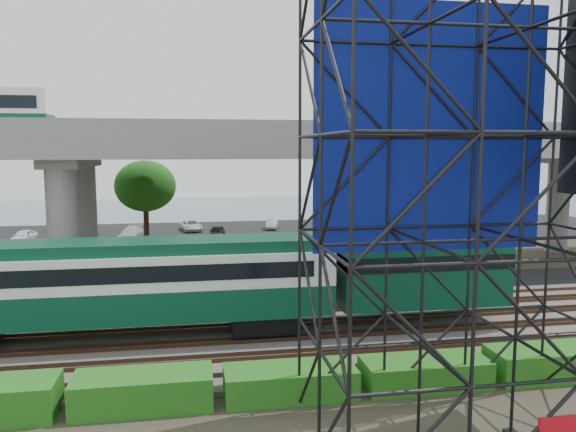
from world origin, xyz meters
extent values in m
plane|color=#474233|center=(0.00, 0.00, 0.00)|extent=(140.00, 140.00, 0.00)
cube|color=slate|center=(0.00, 2.00, 0.10)|extent=(90.00, 12.00, 0.20)
cube|color=black|center=(0.00, 10.50, 0.04)|extent=(90.00, 5.00, 0.08)
cube|color=black|center=(0.00, 34.00, 0.04)|extent=(90.00, 18.00, 0.08)
cube|color=slate|center=(0.00, 56.00, 0.01)|extent=(140.00, 40.00, 0.03)
cube|color=#472D1E|center=(0.00, -2.72, 0.28)|extent=(90.00, 0.08, 0.16)
cube|color=#472D1E|center=(0.00, -1.28, 0.28)|extent=(90.00, 0.08, 0.16)
cube|color=#472D1E|center=(0.00, -0.72, 0.28)|extent=(90.00, 0.08, 0.16)
cube|color=#472D1E|center=(0.00, 0.72, 0.28)|extent=(90.00, 0.08, 0.16)
cube|color=#472D1E|center=(0.00, 1.28, 0.28)|extent=(90.00, 0.08, 0.16)
cube|color=#472D1E|center=(0.00, 2.72, 0.28)|extent=(90.00, 0.08, 0.16)
cube|color=#472D1E|center=(0.00, 3.28, 0.28)|extent=(90.00, 0.08, 0.16)
cube|color=#472D1E|center=(0.00, 4.72, 0.28)|extent=(90.00, 0.08, 0.16)
cube|color=#472D1E|center=(0.00, 5.28, 0.28)|extent=(90.00, 0.08, 0.16)
cube|color=#472D1E|center=(0.00, 6.72, 0.28)|extent=(90.00, 0.08, 0.16)
cube|color=black|center=(0.89, 2.00, 0.81)|extent=(3.00, 2.20, 0.90)
cube|color=#083D28|center=(-5.61, 2.00, 1.96)|extent=(19.00, 3.00, 1.40)
cube|color=silver|center=(-5.61, 2.00, 3.41)|extent=(19.00, 3.00, 1.50)
cube|color=#083D28|center=(-5.61, 2.00, 4.41)|extent=(19.00, 2.60, 0.50)
cube|color=black|center=(-4.61, 2.00, 3.46)|extent=(15.00, 3.06, 0.70)
cube|color=#083D28|center=(8.39, 2.00, 2.96)|extent=(8.00, 3.00, 3.40)
cube|color=#9E9B93|center=(0.00, 16.00, 8.60)|extent=(80.00, 12.00, 1.20)
cube|color=#9E9B93|center=(0.00, 10.25, 9.75)|extent=(80.00, 0.50, 1.10)
cube|color=#9E9B93|center=(0.00, 21.75, 9.75)|extent=(80.00, 0.50, 1.10)
cylinder|color=#9E9B93|center=(-10.00, 12.50, 4.00)|extent=(1.80, 1.80, 8.00)
cylinder|color=#9E9B93|center=(-10.00, 19.50, 4.00)|extent=(1.80, 1.80, 8.00)
cube|color=#9E9B93|center=(-10.00, 16.00, 7.70)|extent=(2.40, 9.00, 0.60)
cylinder|color=#9E9B93|center=(10.00, 12.50, 4.00)|extent=(1.80, 1.80, 8.00)
cylinder|color=#9E9B93|center=(10.00, 19.50, 4.00)|extent=(1.80, 1.80, 8.00)
cube|color=#9E9B93|center=(10.00, 16.00, 7.70)|extent=(2.40, 9.00, 0.60)
cylinder|color=#9E9B93|center=(28.00, 19.50, 4.00)|extent=(1.80, 1.80, 8.00)
cube|color=navy|center=(5.69, -4.95, 9.30)|extent=(8.10, 0.08, 8.25)
cube|color=#166216|center=(-4.00, -4.30, 0.58)|extent=(4.60, 1.80, 1.15)
cube|color=#166216|center=(1.00, -4.30, 0.52)|extent=(4.60, 1.80, 1.03)
cube|color=#166216|center=(6.00, -4.30, 0.51)|extent=(4.60, 1.80, 1.01)
cube|color=#166216|center=(11.00, -4.30, 0.56)|extent=(4.60, 1.80, 1.12)
cylinder|color=#382314|center=(14.00, 12.50, 2.40)|extent=(0.44, 0.44, 4.80)
ellipsoid|color=#166216|center=(14.00, 12.50, 5.60)|extent=(4.94, 4.94, 4.18)
cylinder|color=#382314|center=(-6.00, 24.00, 2.40)|extent=(0.44, 0.44, 4.80)
ellipsoid|color=#166216|center=(-6.00, 24.00, 5.60)|extent=(4.94, 4.94, 4.18)
imported|color=white|center=(-17.48, 31.00, 0.67)|extent=(1.85, 3.62, 1.18)
imported|color=#A5A9AC|center=(-13.53, 36.00, 0.67)|extent=(1.99, 3.77, 1.18)
imported|color=silver|center=(-7.97, 31.00, 0.69)|extent=(2.40, 4.41, 1.21)
imported|color=silver|center=(-2.45, 36.00, 0.63)|extent=(2.57, 4.26, 1.10)
imported|color=black|center=(0.01, 31.00, 0.66)|extent=(1.89, 3.56, 1.16)
imported|color=#A2A5A9|center=(6.10, 36.00, 0.62)|extent=(1.83, 3.45, 1.08)
imported|color=silver|center=(12.52, 31.00, 0.63)|extent=(2.10, 3.99, 1.10)
imported|color=#ABADB3|center=(17.64, 36.00, 0.71)|extent=(2.27, 4.64, 1.27)
camera|label=1|loc=(-2.25, -22.81, 8.64)|focal=35.00mm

